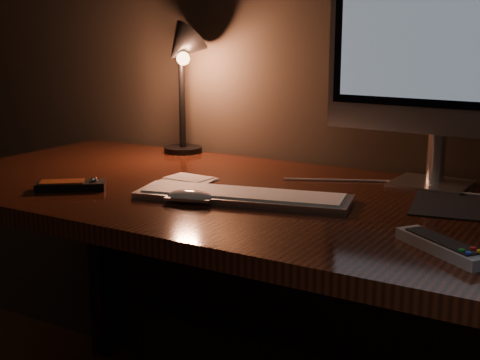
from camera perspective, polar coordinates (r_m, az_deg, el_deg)
The scene contains 10 objects.
desk at distance 1.63m, azimuth 1.27°, elevation -4.85°, with size 1.60×0.75×0.75m.
monitor at distance 1.61m, azimuth 16.67°, elevation 11.10°, with size 0.54×0.16×0.56m.
keyboard at distance 1.46m, azimuth 0.23°, elevation -1.35°, with size 0.47×0.13×0.02m, color silver.
mousepad at distance 1.48m, azimuth 19.67°, elevation -2.23°, with size 0.27×0.21×0.00m, color black.
mouse at distance 1.44m, azimuth -4.31°, elevation -1.56°, with size 0.10×0.05×0.02m, color white.
media_remote at distance 1.60m, azimuth -14.26°, elevation -0.44°, with size 0.16×0.14×0.03m.
tv_remote at distance 1.17m, azimuth 16.90°, elevation -5.42°, with size 0.19×0.15×0.03m.
papers at distance 1.65m, azimuth -4.40°, elevation 0.08°, with size 0.13×0.08×0.01m, color white.
desk_lamp at distance 1.95m, azimuth -5.00°, elevation 9.72°, with size 0.18×0.20×0.39m.
cable at distance 1.61m, azimuth 12.97°, elevation -0.57°, with size 0.00×0.00×0.53m, color white.
Camera 1 is at (0.77, 0.58, 1.12)m, focal length 50.00 mm.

